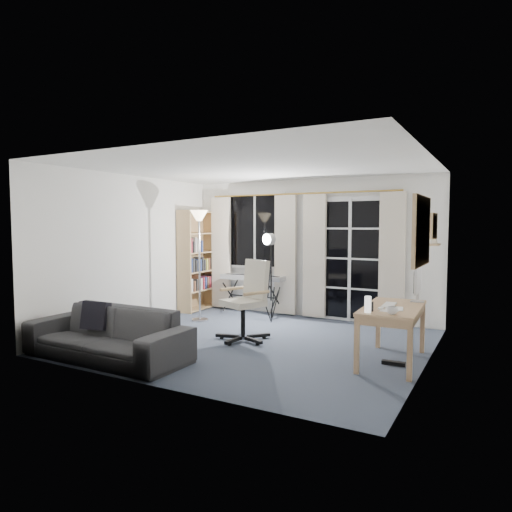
{
  "coord_description": "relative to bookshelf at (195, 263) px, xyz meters",
  "views": [
    {
      "loc": [
        3.0,
        -5.43,
        1.62
      ],
      "look_at": [
        -0.16,
        0.35,
        1.16
      ],
      "focal_mm": 32.0,
      "sensor_mm": 36.0,
      "label": 1
    }
  ],
  "objects": [
    {
      "name": "floor",
      "position": [
        2.12,
        -1.55,
        -0.9
      ],
      "size": [
        4.5,
        4.0,
        0.02
      ],
      "primitive_type": "cube",
      "color": "#3E495B",
      "rests_on": "ground"
    },
    {
      "name": "window",
      "position": [
        1.07,
        0.42,
        0.61
      ],
      "size": [
        1.2,
        0.08,
        1.4
      ],
      "color": "white",
      "rests_on": "floor"
    },
    {
      "name": "french_door",
      "position": [
        2.87,
        0.42,
        0.13
      ],
      "size": [
        1.32,
        0.09,
        2.11
      ],
      "color": "white",
      "rests_on": "floor"
    },
    {
      "name": "curtains",
      "position": [
        1.98,
        0.33,
        0.2
      ],
      "size": [
        3.6,
        0.07,
        2.13
      ],
      "color": "gold",
      "rests_on": "floor"
    },
    {
      "name": "bookshelf",
      "position": [
        0.0,
        0.0,
        0.0
      ],
      "size": [
        0.33,
        0.88,
        1.88
      ],
      "rotation": [
        0.0,
        0.0,
        0.03
      ],
      "color": "tan",
      "rests_on": "floor"
    },
    {
      "name": "torchiere_lamp",
      "position": [
        0.66,
        -0.78,
        0.6
      ],
      "size": [
        0.39,
        0.39,
        1.85
      ],
      "rotation": [
        0.0,
        0.0,
        -0.4
      ],
      "color": "#B2B2B7",
      "rests_on": "floor"
    },
    {
      "name": "keyboard_piano",
      "position": [
        1.16,
        0.15,
        -0.24
      ],
      "size": [
        1.2,
        0.61,
        0.86
      ],
      "rotation": [
        0.0,
        0.0,
        0.05
      ],
      "color": "black",
      "rests_on": "floor"
    },
    {
      "name": "studio_light",
      "position": [
        1.69,
        -0.24,
        0.31
      ],
      "size": [
        0.33,
        0.34,
        1.5
      ],
      "rotation": [
        0.0,
        0.0,
        -0.32
      ],
      "color": "black",
      "rests_on": "floor"
    },
    {
      "name": "office_chair",
      "position": [
        2.01,
        -1.44,
        -0.23
      ],
      "size": [
        0.78,
        0.79,
        1.12
      ],
      "rotation": [
        0.0,
        0.0,
        -0.39
      ],
      "color": "black",
      "rests_on": "floor"
    },
    {
      "name": "desk",
      "position": [
        4.0,
        -1.6,
        -0.31
      ],
      "size": [
        0.68,
        1.27,
        0.66
      ],
      "rotation": [
        0.0,
        0.0,
        0.05
      ],
      "color": "tan",
      "rests_on": "floor"
    },
    {
      "name": "monitor",
      "position": [
        4.2,
        -1.15,
        0.03
      ],
      "size": [
        0.16,
        0.48,
        0.42
      ],
      "rotation": [
        0.0,
        0.0,
        0.05
      ],
      "color": "silver",
      "rests_on": "desk"
    },
    {
      "name": "desk_clutter",
      "position": [
        3.95,
        -1.82,
        -0.37
      ],
      "size": [
        0.37,
        0.76,
        0.84
      ],
      "rotation": [
        0.0,
        0.0,
        0.05
      ],
      "color": "white",
      "rests_on": "desk"
    },
    {
      "name": "mug",
      "position": [
        4.1,
        -2.1,
        -0.17
      ],
      "size": [
        0.11,
        0.09,
        0.11
      ],
      "primitive_type": "imported",
      "rotation": [
        0.0,
        0.0,
        0.05
      ],
      "color": "silver",
      "rests_on": "desk"
    },
    {
      "name": "wall_mirror",
      "position": [
        4.34,
        -1.9,
        0.66
      ],
      "size": [
        0.04,
        0.94,
        0.74
      ],
      "color": "tan",
      "rests_on": "floor"
    },
    {
      "name": "framed_print",
      "position": [
        4.35,
        -1.0,
        0.71
      ],
      "size": [
        0.03,
        0.42,
        0.32
      ],
      "color": "tan",
      "rests_on": "floor"
    },
    {
      "name": "wall_shelf",
      "position": [
        4.28,
        -0.5,
        0.52
      ],
      "size": [
        0.16,
        0.3,
        0.18
      ],
      "color": "tan",
      "rests_on": "floor"
    },
    {
      "name": "sofa",
      "position": [
        0.96,
        -3.1,
        -0.48
      ],
      "size": [
        2.09,
        0.61,
        0.81
      ],
      "rotation": [
        0.0,
        0.0,
        -0.0
      ],
      "color": "#2C2C2F",
      "rests_on": "floor"
    }
  ]
}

